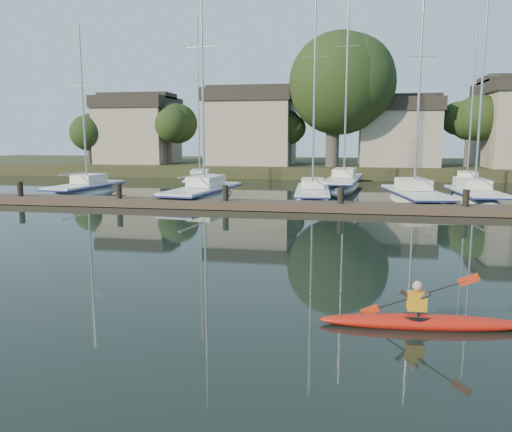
% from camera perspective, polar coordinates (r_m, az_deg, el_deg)
% --- Properties ---
extents(ground, '(160.00, 160.00, 0.00)m').
position_cam_1_polar(ground, '(12.45, -5.14, -8.45)').
color(ground, black).
rests_on(ground, ground).
extents(kayak, '(4.13, 0.91, 1.31)m').
position_cam_1_polar(kayak, '(10.62, 18.42, -11.12)').
color(kayak, red).
rests_on(kayak, ground).
extents(dock, '(34.00, 2.00, 1.80)m').
position_cam_1_polar(dock, '(25.89, 2.97, 1.22)').
color(dock, '#4F3A2D').
rests_on(dock, ground).
extents(sailboat_0, '(3.07, 7.91, 12.23)m').
position_cam_1_polar(sailboat_0, '(35.09, -18.86, 2.15)').
color(sailboat_0, silver).
rests_on(sailboat_0, ground).
extents(sailboat_1, '(3.63, 9.69, 15.47)m').
position_cam_1_polar(sailboat_1, '(30.68, -6.08, 1.64)').
color(sailboat_1, silver).
rests_on(sailboat_1, ground).
extents(sailboat_2, '(2.53, 8.81, 14.42)m').
position_cam_1_polar(sailboat_2, '(30.73, 6.45, 1.70)').
color(sailboat_2, silver).
rests_on(sailboat_2, ground).
extents(sailboat_3, '(3.72, 9.01, 14.12)m').
position_cam_1_polar(sailboat_3, '(30.15, 17.68, 1.12)').
color(sailboat_3, silver).
rests_on(sailboat_3, ground).
extents(sailboat_4, '(2.61, 7.46, 12.49)m').
position_cam_1_polar(sailboat_4, '(31.93, 23.73, 1.22)').
color(sailboat_4, silver).
rests_on(sailboat_4, ground).
extents(sailboat_5, '(3.61, 8.72, 14.07)m').
position_cam_1_polar(sailboat_5, '(39.51, -6.46, 3.34)').
color(sailboat_5, silver).
rests_on(sailboat_5, ground).
extents(sailboat_6, '(3.46, 11.21, 17.54)m').
position_cam_1_polar(sailboat_6, '(38.32, 9.92, 3.04)').
color(sailboat_6, silver).
rests_on(sailboat_6, ground).
extents(sailboat_7, '(3.60, 8.14, 12.71)m').
position_cam_1_polar(sailboat_7, '(39.78, 22.91, 2.70)').
color(sailboat_7, silver).
rests_on(sailboat_7, ground).
extents(shore, '(90.00, 25.25, 12.75)m').
position_cam_1_polar(shore, '(51.76, 8.45, 8.42)').
color(shore, '#283118').
rests_on(shore, ground).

